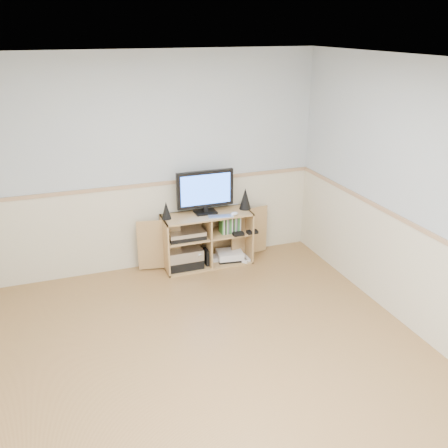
% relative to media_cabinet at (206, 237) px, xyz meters
% --- Properties ---
extents(room, '(4.04, 4.54, 2.54)m').
position_rel_media_cabinet_xyz_m(room, '(-0.64, -1.95, 0.88)').
color(room, tan).
rests_on(room, ground).
extents(media_cabinet, '(1.66, 0.40, 0.65)m').
position_rel_media_cabinet_xyz_m(media_cabinet, '(0.00, 0.00, 0.00)').
color(media_cabinet, tan).
rests_on(media_cabinet, floor).
extents(monitor, '(0.68, 0.18, 0.52)m').
position_rel_media_cabinet_xyz_m(monitor, '(0.00, -0.00, 0.60)').
color(monitor, black).
rests_on(monitor, media_cabinet).
extents(speaker_left, '(0.11, 0.11, 0.21)m').
position_rel_media_cabinet_xyz_m(speaker_left, '(-0.48, -0.03, 0.42)').
color(speaker_left, black).
rests_on(speaker_left, media_cabinet).
extents(speaker_right, '(0.14, 0.14, 0.26)m').
position_rel_media_cabinet_xyz_m(speaker_right, '(0.50, -0.03, 0.45)').
color(speaker_right, black).
rests_on(speaker_right, media_cabinet).
extents(keyboard, '(0.31, 0.17, 0.01)m').
position_rel_media_cabinet_xyz_m(keyboard, '(0.13, -0.19, 0.32)').
color(keyboard, silver).
rests_on(keyboard, media_cabinet).
extents(mouse, '(0.11, 0.09, 0.04)m').
position_rel_media_cabinet_xyz_m(mouse, '(0.30, -0.19, 0.34)').
color(mouse, white).
rests_on(mouse, media_cabinet).
extents(av_components, '(0.52, 0.32, 0.47)m').
position_rel_media_cabinet_xyz_m(av_components, '(-0.29, -0.05, -0.11)').
color(av_components, black).
rests_on(av_components, media_cabinet).
extents(game_consoles, '(0.46, 0.30, 0.11)m').
position_rel_media_cabinet_xyz_m(game_consoles, '(0.27, -0.06, -0.26)').
color(game_consoles, white).
rests_on(game_consoles, media_cabinet).
extents(game_cases, '(0.24, 0.13, 0.19)m').
position_rel_media_cabinet_xyz_m(game_cases, '(0.29, -0.07, 0.15)').
color(game_cases, '#3F8C3F').
rests_on(game_cases, media_cabinet).
extents(wall_outlet, '(0.12, 0.03, 0.12)m').
position_rel_media_cabinet_xyz_m(wall_outlet, '(0.42, 0.16, 0.27)').
color(wall_outlet, white).
rests_on(wall_outlet, wall_back).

